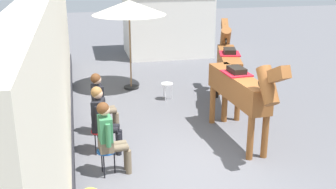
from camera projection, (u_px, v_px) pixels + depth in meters
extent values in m
plane|color=#56565B|center=(168.00, 111.00, 10.71)|extent=(40.00, 40.00, 0.00)
cube|color=beige|center=(58.00, 66.00, 8.25)|extent=(0.30, 14.00, 3.40)
cube|color=black|center=(65.00, 137.00, 8.73)|extent=(0.34, 14.00, 0.36)
cube|color=silver|center=(167.00, 21.00, 16.45)|extent=(3.20, 2.40, 2.60)
cylinder|color=#194C99|center=(106.00, 151.00, 7.45)|extent=(0.34, 0.34, 0.03)
cylinder|color=black|center=(115.00, 162.00, 7.57)|extent=(0.02, 0.02, 0.45)
cylinder|color=black|center=(102.00, 161.00, 7.62)|extent=(0.02, 0.02, 0.45)
cylinder|color=black|center=(104.00, 167.00, 7.40)|extent=(0.02, 0.02, 0.45)
cube|color=brown|center=(106.00, 145.00, 7.42)|extent=(0.27, 0.34, 0.20)
cube|color=#337247|center=(105.00, 129.00, 7.32)|extent=(0.25, 0.36, 0.44)
sphere|color=tan|center=(104.00, 110.00, 7.20)|extent=(0.20, 0.20, 0.20)
sphere|color=#593319|center=(103.00, 108.00, 7.19)|extent=(0.22, 0.22, 0.22)
cylinder|color=brown|center=(116.00, 145.00, 7.56)|extent=(0.39, 0.16, 0.13)
cylinder|color=brown|center=(127.00, 158.00, 7.71)|extent=(0.11, 0.11, 0.46)
cylinder|color=brown|center=(117.00, 148.00, 7.42)|extent=(0.39, 0.16, 0.13)
cylinder|color=brown|center=(129.00, 162.00, 7.56)|extent=(0.11, 0.11, 0.46)
cylinder|color=#337247|center=(104.00, 127.00, 7.52)|extent=(0.09, 0.09, 0.42)
cylinder|color=#337247|center=(108.00, 136.00, 7.16)|extent=(0.09, 0.09, 0.42)
cylinder|color=red|center=(100.00, 131.00, 8.30)|extent=(0.34, 0.34, 0.03)
cylinder|color=black|center=(107.00, 142.00, 8.37)|extent=(0.02, 0.02, 0.45)
cylinder|color=black|center=(98.00, 140.00, 8.49)|extent=(0.02, 0.02, 0.45)
cylinder|color=black|center=(96.00, 145.00, 8.26)|extent=(0.02, 0.02, 0.45)
cube|color=black|center=(99.00, 126.00, 8.26)|extent=(0.32, 0.37, 0.20)
cube|color=black|center=(99.00, 111.00, 8.16)|extent=(0.30, 0.39, 0.44)
sphere|color=tan|center=(98.00, 94.00, 8.05)|extent=(0.20, 0.20, 0.20)
sphere|color=olive|center=(96.00, 92.00, 8.04)|extent=(0.22, 0.22, 0.22)
cylinder|color=black|center=(110.00, 127.00, 8.34)|extent=(0.40, 0.23, 0.13)
cylinder|color=black|center=(120.00, 141.00, 8.43)|extent=(0.11, 0.11, 0.46)
cylinder|color=black|center=(108.00, 130.00, 8.19)|extent=(0.40, 0.23, 0.13)
cylinder|color=black|center=(119.00, 144.00, 8.28)|extent=(0.11, 0.11, 0.46)
cylinder|color=black|center=(102.00, 109.00, 8.36)|extent=(0.09, 0.09, 0.42)
cylinder|color=black|center=(98.00, 117.00, 7.98)|extent=(0.09, 0.09, 0.42)
cylinder|color=black|center=(99.00, 114.00, 9.19)|extent=(0.34, 0.34, 0.03)
cylinder|color=black|center=(105.00, 123.00, 9.32)|extent=(0.02, 0.02, 0.45)
cylinder|color=black|center=(95.00, 122.00, 9.36)|extent=(0.02, 0.02, 0.45)
cylinder|color=black|center=(97.00, 126.00, 9.14)|extent=(0.02, 0.02, 0.45)
cube|color=brown|center=(98.00, 109.00, 9.16)|extent=(0.28, 0.35, 0.20)
cube|color=black|center=(97.00, 95.00, 9.06)|extent=(0.26, 0.36, 0.44)
sphere|color=tan|center=(97.00, 80.00, 8.94)|extent=(0.20, 0.20, 0.20)
sphere|color=#593319|center=(96.00, 78.00, 8.93)|extent=(0.22, 0.22, 0.22)
cylinder|color=brown|center=(106.00, 109.00, 9.31)|extent=(0.39, 0.18, 0.13)
cylinder|color=brown|center=(115.00, 120.00, 9.46)|extent=(0.11, 0.11, 0.46)
cylinder|color=brown|center=(108.00, 111.00, 9.16)|extent=(0.39, 0.18, 0.13)
cylinder|color=brown|center=(117.00, 123.00, 9.32)|extent=(0.11, 0.11, 0.46)
cylinder|color=black|center=(97.00, 94.00, 9.26)|extent=(0.09, 0.09, 0.42)
cylinder|color=black|center=(100.00, 100.00, 8.90)|extent=(0.09, 0.09, 0.42)
cube|color=brown|center=(238.00, 87.00, 8.74)|extent=(0.57, 2.22, 0.52)
cylinder|color=brown|center=(265.00, 136.00, 8.11)|extent=(0.13, 0.13, 0.90)
cylinder|color=brown|center=(250.00, 138.00, 8.03)|extent=(0.13, 0.13, 0.90)
cylinder|color=brown|center=(225.00, 104.00, 9.88)|extent=(0.13, 0.13, 0.90)
cylinder|color=brown|center=(213.00, 105.00, 9.80)|extent=(0.13, 0.13, 0.90)
cylinder|color=brown|center=(268.00, 86.00, 7.52)|extent=(0.32, 0.65, 0.73)
cube|color=brown|center=(279.00, 74.00, 7.11)|extent=(0.21, 0.54, 0.40)
cube|color=black|center=(268.00, 78.00, 7.49)|extent=(0.08, 0.63, 0.48)
cylinder|color=black|center=(216.00, 84.00, 9.86)|extent=(0.11, 0.11, 0.65)
cube|color=red|center=(236.00, 73.00, 8.74)|extent=(0.53, 0.63, 0.03)
cube|color=black|center=(237.00, 70.00, 8.72)|extent=(0.31, 0.46, 0.12)
cube|color=brown|center=(229.00, 63.00, 10.64)|extent=(1.00, 2.24, 0.52)
cylinder|color=brown|center=(219.00, 79.00, 11.81)|extent=(0.13, 0.13, 0.90)
cylinder|color=brown|center=(230.00, 79.00, 11.79)|extent=(0.13, 0.13, 0.90)
cylinder|color=brown|center=(225.00, 102.00, 9.97)|extent=(0.13, 0.13, 0.90)
cylinder|color=brown|center=(238.00, 102.00, 9.95)|extent=(0.13, 0.13, 0.90)
cylinder|color=brown|center=(225.00, 39.00, 11.66)|extent=(0.44, 0.68, 0.73)
cube|color=brown|center=(225.00, 26.00, 11.88)|extent=(0.31, 0.56, 0.40)
cube|color=black|center=(226.00, 34.00, 11.59)|extent=(0.20, 0.62, 0.48)
cylinder|color=black|center=(233.00, 87.00, 9.65)|extent=(0.12, 0.12, 0.65)
cube|color=red|center=(230.00, 54.00, 10.46)|extent=(0.64, 0.71, 0.03)
cube|color=black|center=(230.00, 51.00, 10.44)|extent=(0.39, 0.50, 0.12)
cylinder|color=black|center=(131.00, 87.00, 12.48)|extent=(0.44, 0.44, 0.06)
cylinder|color=olive|center=(130.00, 52.00, 12.14)|extent=(0.04, 0.04, 2.20)
cone|color=beige|center=(129.00, 7.00, 11.74)|extent=(2.10, 2.10, 0.40)
cylinder|color=white|center=(167.00, 84.00, 11.39)|extent=(0.32, 0.32, 0.03)
cylinder|color=silver|center=(172.00, 92.00, 11.49)|extent=(0.02, 0.02, 0.43)
cylinder|color=silver|center=(164.00, 91.00, 11.56)|extent=(0.02, 0.02, 0.43)
cylinder|color=silver|center=(166.00, 93.00, 11.35)|extent=(0.02, 0.02, 0.43)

